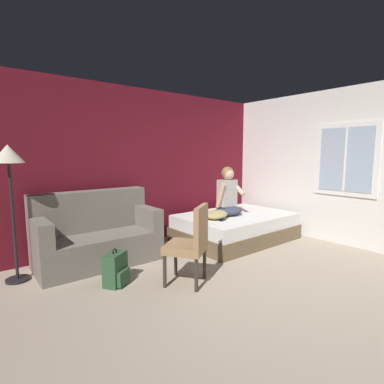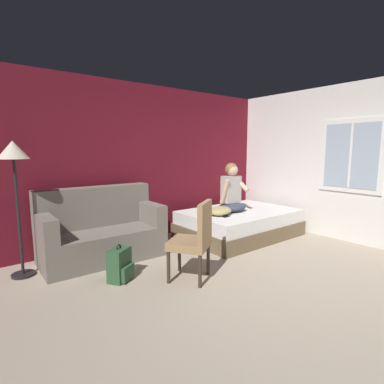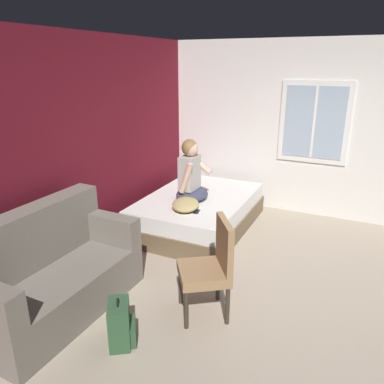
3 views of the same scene
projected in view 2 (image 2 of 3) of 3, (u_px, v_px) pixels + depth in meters
ground_plane at (281, 288)px, 3.47m from camera, size 40.00×40.00×0.00m
wall_back_accent at (154, 163)px, 5.45m from camera, size 9.83×0.16×2.70m
wall_side_with_window at (378, 165)px, 4.81m from camera, size 0.19×6.84×2.70m
bed at (239, 223)px, 5.53m from camera, size 2.08×1.44×0.48m
couch at (101, 232)px, 4.38m from camera, size 1.72×0.85×1.04m
side_chair at (195, 238)px, 3.63m from camera, size 0.64×0.64×0.98m
person_seated at (232, 192)px, 5.38m from camera, size 0.54×0.47×0.88m
backpack at (120, 265)px, 3.66m from camera, size 0.35×0.34×0.46m
throw_pillow at (220, 211)px, 5.12m from camera, size 0.58×0.51×0.14m
cell_phone at (226, 217)px, 4.98m from camera, size 0.15×0.09×0.01m
floor_lamp at (14, 163)px, 3.61m from camera, size 0.36×0.36×1.70m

